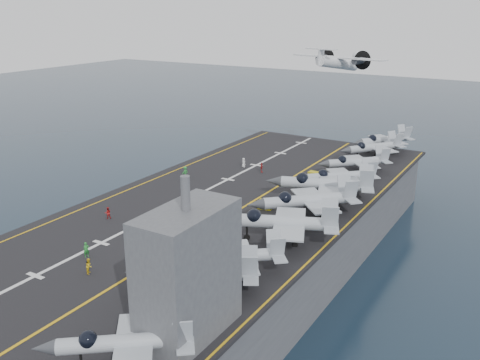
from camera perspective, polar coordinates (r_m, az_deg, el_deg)
The scene contains 28 objects.
ground at distance 84.75m, azimuth -1.40°, elevation -9.11°, with size 500.00×500.00×0.00m, color #142135.
hull at distance 82.59m, azimuth -1.43°, elevation -6.03°, with size 36.00×90.00×10.00m, color #56595E.
flight_deck at distance 80.60m, azimuth -1.46°, elevation -2.65°, with size 38.00×92.00×0.40m, color black.
foul_line at distance 79.06m, azimuth 0.38°, elevation -2.90°, with size 0.35×90.00×0.02m, color gold.
landing_centerline at distance 83.69m, azimuth -4.94°, elevation -1.76°, with size 0.50×90.00×0.02m, color silver.
deck_edge_port at distance 90.26m, azimuth -10.63°, elevation -0.52°, with size 0.25×90.00×0.02m, color gold.
deck_edge_stbd at distance 73.02m, azimuth 10.97°, elevation -5.08°, with size 0.25×90.00×0.02m, color gold.
island_superstructure at distance 47.02m, azimuth -5.61°, elevation -8.31°, with size 5.00×10.00×15.00m, color #56595E, non-canonical shape.
fighter_jet_0 at distance 46.56m, azimuth -12.18°, elevation -16.43°, with size 15.68×14.91×4.54m, color gray, non-canonical shape.
fighter_jet_1 at distance 55.64m, azimuth -4.27°, elevation -9.75°, with size 16.63×14.90×4.82m, color gray, non-canonical shape.
fighter_jet_2 at distance 59.08m, azimuth -0.80°, elevation -8.06°, with size 15.88×15.25×4.61m, color #9EA8AF, non-canonical shape.
fighter_jet_3 at distance 67.02m, azimuth 4.55°, elevation -4.38°, with size 18.95×16.11×5.57m, color gray, non-canonical shape.
fighter_jet_4 at distance 74.97m, azimuth 7.37°, elevation -2.03°, with size 18.65×18.48×5.47m, color gray, non-canonical shape.
fighter_jet_5 at distance 81.82m, azimuth 9.16°, elevation -0.32°, with size 19.02×15.82×5.65m, color gray, non-canonical shape.
fighter_jet_6 at distance 87.49m, azimuth 10.69°, elevation 0.49°, with size 16.14×15.84×4.72m, color #A2A9B2, non-canonical shape.
fighter_jet_7 at distance 96.48m, azimuth 12.42°, elevation 2.00°, with size 15.62×15.52×4.59m, color #979EA6, non-canonical shape.
fighter_jet_8 at distance 106.96m, azimuth 14.11°, elevation 3.49°, with size 15.46×16.44×4.75m, color #A0A9B1, non-canonical shape.
tow_cart_a at distance 61.24m, azimuth -9.51°, elevation -9.03°, with size 2.28×1.50×1.36m, color gold, non-canonical shape.
tow_cart_b at distance 78.46m, azimuth 2.72°, elevation -2.62°, with size 2.23×1.64×1.23m, color #D5C60C, non-canonical shape.
tow_cart_c at distance 93.03m, azimuth 7.90°, elevation 0.54°, with size 1.93×1.30×1.13m, color gold, non-canonical shape.
crew_2 at distance 76.87m, azimuth -13.92°, elevation -3.42°, with size 1.17×1.22×1.70m, color #B21919.
crew_3 at distance 93.12m, azimuth -5.87°, elevation 0.89°, with size 1.00×1.28×1.89m, color #268C33.
crew_4 at distance 95.27m, azimuth 2.31°, elevation 1.34°, with size 1.19×1.31×1.81m, color maroon.
crew_5 at distance 98.20m, azimuth 0.38°, elevation 1.87°, with size 1.29×1.16×1.80m, color silver.
crew_6 at distance 66.12m, azimuth -16.07°, elevation -7.16°, with size 1.17×1.33×1.86m, color #268C33.
crew_7 at distance 62.27m, azimuth -15.80°, elevation -8.81°, with size 1.15×1.28×1.78m, color yellow.
transport_plane at distance 128.67m, azimuth 10.40°, elevation 12.13°, with size 26.45×20.51×5.62m, color silver, non-canonical shape.
fighter_jet_9 at distance 113.56m, azimuth 15.18°, elevation 4.24°, with size 15.46×16.44×4.75m, color #A0A9B1, non-canonical shape.
Camera 1 is at (40.38, -63.65, 38.75)m, focal length 40.00 mm.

